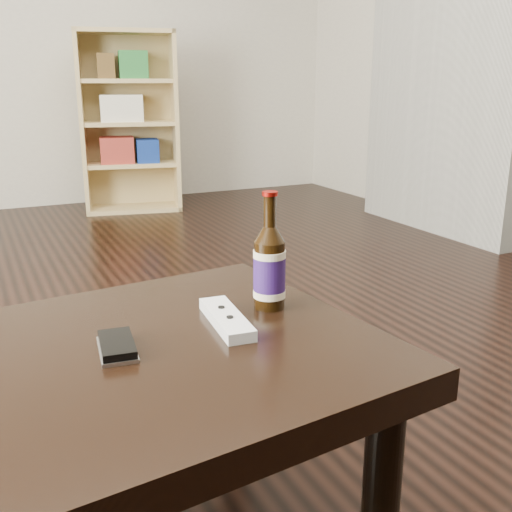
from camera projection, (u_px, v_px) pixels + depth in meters
name	position (u px, v px, depth m)	size (l,w,h in m)	color
floor	(106.00, 401.00, 1.72)	(5.00, 6.00, 0.01)	black
bookshelf	(128.00, 119.00, 4.10)	(0.70, 0.43, 1.21)	tan
coffee_table	(40.00, 407.00, 0.96)	(1.23, 0.80, 0.44)	black
beer_bottle	(269.00, 268.00, 1.20)	(0.07, 0.07, 0.24)	black
phone	(117.00, 346.00, 1.02)	(0.07, 0.12, 0.02)	#AAA9AB
remote	(226.00, 319.00, 1.13)	(0.07, 0.20, 0.02)	silver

